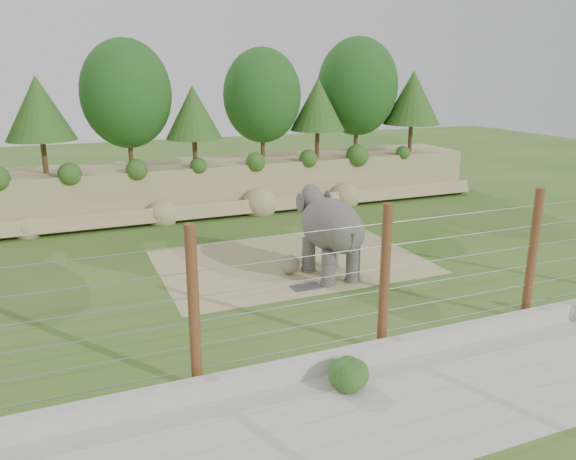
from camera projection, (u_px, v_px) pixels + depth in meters
name	position (u px, v px, depth m)	size (l,w,h in m)	color
ground	(311.00, 290.00, 19.01)	(90.00, 90.00, 0.00)	#316819
back_embankment	(220.00, 134.00, 29.39)	(30.00, 5.52, 8.77)	tan
dirt_patch	(290.00, 261.00, 21.85)	(10.00, 7.00, 0.02)	tan
drain_grate	(306.00, 287.00, 19.22)	(1.00, 0.60, 0.03)	#262628
elephant	(331.00, 237.00, 19.90)	(1.59, 3.70, 2.99)	#56514E
stone_ball	(290.00, 264.00, 20.45)	(0.69, 0.69, 0.69)	gray
retaining_wall	(392.00, 349.00, 14.50)	(26.00, 0.35, 0.50)	#AAA89E
walkway	(439.00, 397.00, 12.79)	(26.00, 4.00, 0.01)	#AAA89E
barrier_fence	(385.00, 279.00, 14.46)	(20.26, 0.26, 4.00)	#552C12
walkway_shrub	(345.00, 372.00, 13.08)	(0.78, 0.78, 0.78)	#29531E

